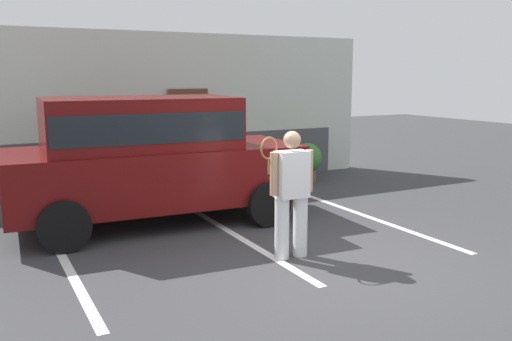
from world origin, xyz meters
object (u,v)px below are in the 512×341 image
object	(u,v)px
parked_suv	(150,154)
potted_plant_secondary	(307,160)
tennis_player_man	(291,192)
potted_plant_by_porch	(271,166)

from	to	relation	value
parked_suv	potted_plant_secondary	xyz separation A→B (m)	(4.22, 1.84, -0.66)
tennis_player_man	potted_plant_secondary	distance (m)	5.35
potted_plant_by_porch	potted_plant_secondary	bearing A→B (deg)	-1.97
tennis_player_man	potted_plant_by_porch	world-z (taller)	tennis_player_man
tennis_player_man	potted_plant_secondary	size ratio (longest dim) A/B	1.93
tennis_player_man	potted_plant_by_porch	xyz separation A→B (m)	(2.17, 4.38, -0.47)
parked_suv	potted_plant_by_porch	distance (m)	3.86
parked_suv	tennis_player_man	distance (m)	2.77
potted_plant_by_porch	potted_plant_secondary	world-z (taller)	potted_plant_secondary
tennis_player_man	potted_plant_secondary	bearing A→B (deg)	-123.27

